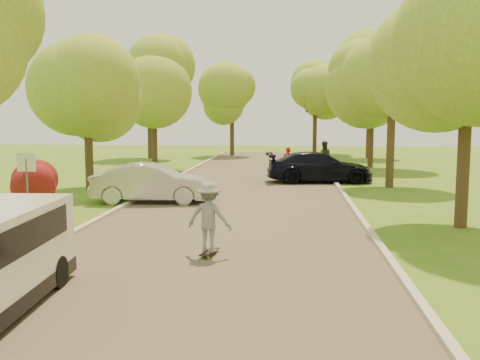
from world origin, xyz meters
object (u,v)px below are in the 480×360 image
(street_sign, at_px, (27,173))
(longboard, at_px, (209,252))
(dark_sedan, at_px, (319,167))
(skateboarder, at_px, (209,217))
(person_striped, at_px, (288,163))
(person_olive, at_px, (324,157))
(silver_sedan, at_px, (152,183))

(street_sign, distance_m, longboard, 6.62)
(dark_sedan, bearing_deg, skateboarder, 160.18)
(longboard, distance_m, person_striped, 16.27)
(dark_sedan, distance_m, skateboarder, 14.83)
(skateboarder, distance_m, person_olive, 19.50)
(street_sign, xyz_separation_m, longboard, (5.79, -2.86, -1.47))
(street_sign, height_order, longboard, street_sign)
(dark_sedan, relative_size, skateboarder, 3.20)
(longboard, xyz_separation_m, person_olive, (3.81, 19.12, 0.83))
(skateboarder, relative_size, person_olive, 0.89)
(dark_sedan, relative_size, person_olive, 2.83)
(person_striped, bearing_deg, person_olive, -117.12)
(dark_sedan, bearing_deg, person_striped, 35.47)
(person_olive, bearing_deg, street_sign, 58.78)
(longboard, height_order, skateboarder, skateboarder)
(street_sign, height_order, skateboarder, street_sign)
(skateboarder, bearing_deg, longboard, 100.62)
(street_sign, height_order, dark_sedan, street_sign)
(street_sign, relative_size, longboard, 2.53)
(silver_sedan, height_order, longboard, silver_sedan)
(silver_sedan, distance_m, skateboarder, 8.22)
(dark_sedan, relative_size, person_striped, 3.15)
(longboard, distance_m, skateboarder, 0.83)
(skateboarder, bearing_deg, person_olive, -90.20)
(dark_sedan, bearing_deg, person_olive, -13.05)
(longboard, distance_m, person_olive, 19.52)
(silver_sedan, height_order, person_striped, person_striped)
(street_sign, bearing_deg, person_striped, 60.44)
(street_sign, relative_size, skateboarder, 1.34)
(person_striped, bearing_deg, dark_sedan, 140.00)
(skateboarder, height_order, person_striped, skateboarder)
(dark_sedan, xyz_separation_m, skateboarder, (-3.31, -14.46, 0.16))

